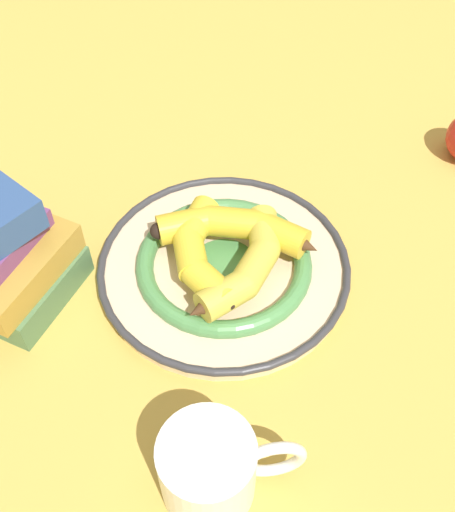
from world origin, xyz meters
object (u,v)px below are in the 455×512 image
at_px(banana_c, 199,251).
at_px(coffee_mug, 211,468).
at_px(decorative_bowl, 228,267).
at_px(banana_b, 236,228).
at_px(banana_a, 247,266).

bearing_deg(banana_c, coffee_mug, -6.11).
distance_m(decorative_bowl, banana_c, 0.05).
relative_size(decorative_bowl, coffee_mug, 2.48).
bearing_deg(banana_c, banana_b, 120.21).
xyz_separation_m(banana_a, coffee_mug, (-0.07, 0.23, -0.01)).
relative_size(decorative_bowl, banana_b, 1.56).
bearing_deg(coffee_mug, banana_c, 85.87).
height_order(banana_a, banana_c, same).
bearing_deg(banana_b, banana_c, 47.84).
bearing_deg(coffee_mug, banana_a, 72.55).
bearing_deg(banana_c, banana_a, 56.68).
distance_m(decorative_bowl, banana_a, 0.05).
xyz_separation_m(banana_a, banana_b, (0.04, -0.05, 0.00)).
xyz_separation_m(decorative_bowl, banana_a, (-0.03, 0.01, 0.04)).
height_order(banana_a, banana_b, same).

